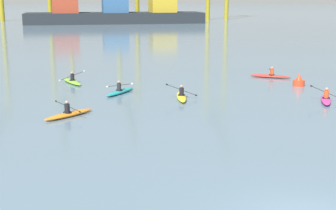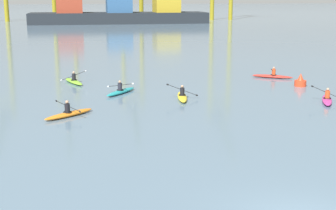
{
  "view_description": "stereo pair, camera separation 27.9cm",
  "coord_description": "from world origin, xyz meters",
  "px_view_note": "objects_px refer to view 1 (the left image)",
  "views": [
    {
      "loc": [
        -6.71,
        -12.03,
        6.76
      ],
      "look_at": [
        -1.62,
        14.3,
        0.6
      ],
      "focal_mm": 50.94,
      "sensor_mm": 36.0,
      "label": 1
    },
    {
      "loc": [
        -6.44,
        -12.08,
        6.76
      ],
      "look_at": [
        -1.62,
        14.3,
        0.6
      ],
      "focal_mm": 50.94,
      "sensor_mm": 36.0,
      "label": 2
    }
  ],
  "objects_px": {
    "channel_buoy": "(299,81)",
    "kayak_lime": "(72,81)",
    "kayak_orange": "(69,114)",
    "kayak_red": "(271,76)",
    "kayak_magenta": "(326,99)",
    "kayak_teal": "(120,91)",
    "kayak_yellow": "(181,96)",
    "container_barge": "(115,13)"
  },
  "relations": [
    {
      "from": "kayak_magenta",
      "to": "kayak_orange",
      "type": "height_order",
      "value": "kayak_magenta"
    },
    {
      "from": "container_barge",
      "to": "kayak_lime",
      "type": "relative_size",
      "value": 12.95
    },
    {
      "from": "kayak_yellow",
      "to": "container_barge",
      "type": "bearing_deg",
      "value": 88.05
    },
    {
      "from": "channel_buoy",
      "to": "kayak_lime",
      "type": "xyz_separation_m",
      "value": [
        -17.09,
        4.44,
        -0.19
      ]
    },
    {
      "from": "kayak_magenta",
      "to": "kayak_orange",
      "type": "bearing_deg",
      "value": -177.0
    },
    {
      "from": "kayak_orange",
      "to": "kayak_lime",
      "type": "relative_size",
      "value": 0.88
    },
    {
      "from": "channel_buoy",
      "to": "kayak_yellow",
      "type": "xyz_separation_m",
      "value": [
        -9.85,
        -2.82,
        -0.19
      ]
    },
    {
      "from": "kayak_magenta",
      "to": "kayak_teal",
      "type": "relative_size",
      "value": 1.09
    },
    {
      "from": "container_barge",
      "to": "kayak_orange",
      "type": "height_order",
      "value": "container_barge"
    },
    {
      "from": "container_barge",
      "to": "kayak_lime",
      "type": "height_order",
      "value": "container_barge"
    },
    {
      "from": "container_barge",
      "to": "channel_buoy",
      "type": "relative_size",
      "value": 43.93
    },
    {
      "from": "kayak_yellow",
      "to": "kayak_red",
      "type": "xyz_separation_m",
      "value": [
        9.22,
        6.75,
        0.0
      ]
    },
    {
      "from": "kayak_yellow",
      "to": "kayak_red",
      "type": "distance_m",
      "value": 11.43
    },
    {
      "from": "channel_buoy",
      "to": "kayak_red",
      "type": "distance_m",
      "value": 3.98
    },
    {
      "from": "kayak_orange",
      "to": "kayak_red",
      "type": "distance_m",
      "value": 19.55
    },
    {
      "from": "kayak_magenta",
      "to": "kayak_red",
      "type": "bearing_deg",
      "value": 89.25
    },
    {
      "from": "kayak_yellow",
      "to": "kayak_teal",
      "type": "bearing_deg",
      "value": 147.64
    },
    {
      "from": "kayak_orange",
      "to": "kayak_magenta",
      "type": "bearing_deg",
      "value": 3.0
    },
    {
      "from": "kayak_lime",
      "to": "kayak_teal",
      "type": "xyz_separation_m",
      "value": [
        3.32,
        -4.78,
        0.0
      ]
    },
    {
      "from": "container_barge",
      "to": "kayak_magenta",
      "type": "xyz_separation_m",
      "value": [
        5.99,
        -93.84,
        -2.35
      ]
    },
    {
      "from": "channel_buoy",
      "to": "kayak_orange",
      "type": "height_order",
      "value": "channel_buoy"
    },
    {
      "from": "kayak_yellow",
      "to": "kayak_orange",
      "type": "bearing_deg",
      "value": -154.45
    },
    {
      "from": "kayak_yellow",
      "to": "kayak_teal",
      "type": "distance_m",
      "value": 4.64
    },
    {
      "from": "kayak_yellow",
      "to": "kayak_red",
      "type": "height_order",
      "value": "kayak_yellow"
    },
    {
      "from": "kayak_yellow",
      "to": "kayak_orange",
      "type": "height_order",
      "value": "kayak_yellow"
    },
    {
      "from": "kayak_yellow",
      "to": "kayak_orange",
      "type": "distance_m",
      "value": 8.21
    },
    {
      "from": "kayak_lime",
      "to": "kayak_red",
      "type": "height_order",
      "value": "kayak_lime"
    },
    {
      "from": "container_barge",
      "to": "kayak_yellow",
      "type": "xyz_separation_m",
      "value": [
        -3.11,
        -91.16,
        -2.35
      ]
    },
    {
      "from": "kayak_teal",
      "to": "kayak_yellow",
      "type": "bearing_deg",
      "value": -32.36
    },
    {
      "from": "channel_buoy",
      "to": "kayak_yellow",
      "type": "height_order",
      "value": "kayak_yellow"
    },
    {
      "from": "kayak_red",
      "to": "kayak_teal",
      "type": "relative_size",
      "value": 1.05
    },
    {
      "from": "container_barge",
      "to": "kayak_lime",
      "type": "bearing_deg",
      "value": -97.04
    },
    {
      "from": "kayak_magenta",
      "to": "kayak_red",
      "type": "distance_m",
      "value": 9.43
    },
    {
      "from": "channel_buoy",
      "to": "kayak_lime",
      "type": "height_order",
      "value": "channel_buoy"
    },
    {
      "from": "channel_buoy",
      "to": "kayak_orange",
      "type": "relative_size",
      "value": 0.33
    },
    {
      "from": "kayak_magenta",
      "to": "kayak_lime",
      "type": "relative_size",
      "value": 0.98
    },
    {
      "from": "kayak_magenta",
      "to": "kayak_teal",
      "type": "distance_m",
      "value": 14.0
    },
    {
      "from": "container_barge",
      "to": "kayak_teal",
      "type": "height_order",
      "value": "container_barge"
    },
    {
      "from": "kayak_lime",
      "to": "kayak_teal",
      "type": "relative_size",
      "value": 1.11
    },
    {
      "from": "kayak_red",
      "to": "kayak_teal",
      "type": "bearing_deg",
      "value": -162.01
    },
    {
      "from": "container_barge",
      "to": "kayak_magenta",
      "type": "distance_m",
      "value": 94.06
    },
    {
      "from": "channel_buoy",
      "to": "kayak_magenta",
      "type": "xyz_separation_m",
      "value": [
        -0.75,
        -5.49,
        -0.19
      ]
    }
  ]
}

